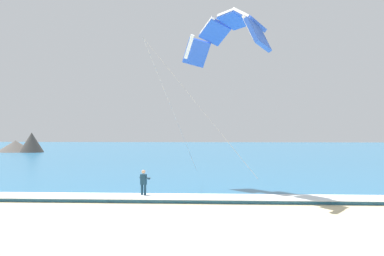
% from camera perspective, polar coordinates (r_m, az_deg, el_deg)
% --- Properties ---
extents(sea, '(200.00, 120.00, 0.20)m').
position_cam_1_polar(sea, '(85.23, 1.72, -2.88)').
color(sea, teal).
rests_on(sea, ground).
extents(surf_foam, '(200.00, 2.40, 0.04)m').
position_cam_1_polar(surf_foam, '(26.49, -1.97, -8.45)').
color(surf_foam, white).
rests_on(surf_foam, sea).
extents(surfboard, '(0.83, 1.47, 0.09)m').
position_cam_1_polar(surfboard, '(27.20, -6.00, -8.65)').
color(surfboard, yellow).
rests_on(surfboard, ground).
extents(kitesurfer, '(0.62, 0.62, 1.69)m').
position_cam_1_polar(kitesurfer, '(27.10, -5.98, -6.73)').
color(kitesurfer, '#143347').
rests_on(kitesurfer, ground).
extents(kite_primary, '(7.54, 7.73, 10.42)m').
position_cam_1_polar(kite_primary, '(30.42, 4.46, 11.73)').
color(kite_primary, blue).
extents(headland_left, '(9.00, 6.99, 3.59)m').
position_cam_1_polar(headland_left, '(85.24, -20.25, -2.01)').
color(headland_left, '#56514C').
rests_on(headland_left, ground).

